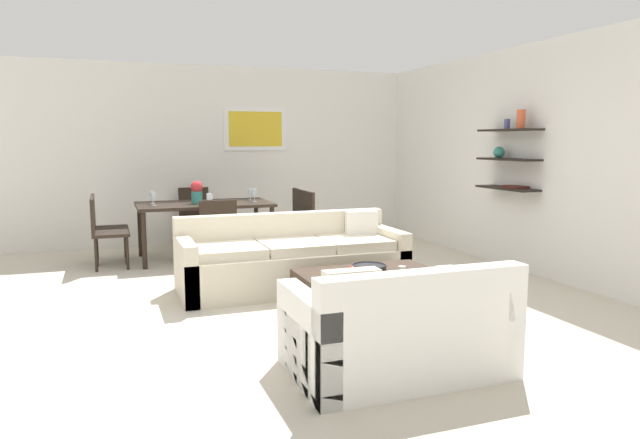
% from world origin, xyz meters
% --- Properties ---
extents(ground_plane, '(18.00, 18.00, 0.00)m').
position_xyz_m(ground_plane, '(0.00, 0.00, 0.00)').
color(ground_plane, beige).
extents(back_wall_unit, '(8.40, 0.09, 2.70)m').
position_xyz_m(back_wall_unit, '(0.30, 3.53, 1.36)').
color(back_wall_unit, silver).
rests_on(back_wall_unit, ground).
extents(right_wall_shelf_unit, '(0.34, 8.20, 2.70)m').
position_xyz_m(right_wall_shelf_unit, '(3.03, 0.60, 1.35)').
color(right_wall_shelf_unit, silver).
rests_on(right_wall_shelf_unit, ground).
extents(sofa_beige, '(2.37, 0.90, 0.78)m').
position_xyz_m(sofa_beige, '(0.12, 0.34, 0.29)').
color(sofa_beige, beige).
rests_on(sofa_beige, ground).
extents(loveseat_white, '(1.43, 0.90, 0.78)m').
position_xyz_m(loveseat_white, '(0.10, -2.10, 0.29)').
color(loveseat_white, white).
rests_on(loveseat_white, ground).
extents(coffee_table, '(1.27, 1.02, 0.38)m').
position_xyz_m(coffee_table, '(0.51, -0.89, 0.19)').
color(coffee_table, '#38281E').
rests_on(coffee_table, ground).
extents(decorative_bowl, '(0.32, 0.32, 0.08)m').
position_xyz_m(decorative_bowl, '(0.49, -0.81, 0.42)').
color(decorative_bowl, black).
rests_on(decorative_bowl, coffee_table).
extents(candle_jar, '(0.07, 0.07, 0.08)m').
position_xyz_m(candle_jar, '(0.74, -0.97, 0.42)').
color(candle_jar, silver).
rests_on(candle_jar, coffee_table).
extents(apple_on_coffee_table, '(0.08, 0.08, 0.08)m').
position_xyz_m(apple_on_coffee_table, '(0.32, -0.82, 0.42)').
color(apple_on_coffee_table, red).
rests_on(apple_on_coffee_table, coffee_table).
extents(dining_table, '(1.75, 0.99, 0.75)m').
position_xyz_m(dining_table, '(-0.49, 2.30, 0.68)').
color(dining_table, black).
rests_on(dining_table, ground).
extents(dining_chair_right_near, '(0.44, 0.44, 0.88)m').
position_xyz_m(dining_chair_right_near, '(0.79, 2.07, 0.50)').
color(dining_chair_right_near, black).
rests_on(dining_chair_right_near, ground).
extents(dining_chair_left_near, '(0.44, 0.44, 0.88)m').
position_xyz_m(dining_chair_left_near, '(-1.77, 2.07, 0.50)').
color(dining_chair_left_near, black).
rests_on(dining_chair_left_near, ground).
extents(dining_chair_right_far, '(0.44, 0.44, 0.88)m').
position_xyz_m(dining_chair_right_far, '(0.79, 2.52, 0.50)').
color(dining_chair_right_far, black).
rests_on(dining_chair_right_far, ground).
extents(dining_chair_head, '(0.44, 0.44, 0.88)m').
position_xyz_m(dining_chair_head, '(-0.49, 3.20, 0.50)').
color(dining_chair_head, black).
rests_on(dining_chair_head, ground).
extents(dining_chair_left_far, '(0.44, 0.44, 0.88)m').
position_xyz_m(dining_chair_left_far, '(-1.77, 2.52, 0.50)').
color(dining_chair_left_far, black).
rests_on(dining_chair_left_far, ground).
extents(dining_chair_foot, '(0.44, 0.44, 0.88)m').
position_xyz_m(dining_chair_foot, '(-0.49, 1.40, 0.50)').
color(dining_chair_foot, black).
rests_on(dining_chair_foot, ground).
extents(wine_glass_right_near, '(0.08, 0.08, 0.18)m').
position_xyz_m(wine_glass_right_near, '(0.17, 2.17, 0.88)').
color(wine_glass_right_near, silver).
rests_on(wine_glass_right_near, dining_table).
extents(wine_glass_foot, '(0.07, 0.07, 0.16)m').
position_xyz_m(wine_glass_foot, '(-0.49, 1.86, 0.87)').
color(wine_glass_foot, silver).
rests_on(wine_glass_foot, dining_table).
extents(wine_glass_left_near, '(0.06, 0.06, 0.16)m').
position_xyz_m(wine_glass_left_near, '(-1.15, 2.17, 0.86)').
color(wine_glass_left_near, silver).
rests_on(wine_glass_left_near, dining_table).
extents(wine_glass_right_far, '(0.07, 0.07, 0.16)m').
position_xyz_m(wine_glass_right_far, '(0.17, 2.42, 0.86)').
color(wine_glass_right_far, silver).
rests_on(wine_glass_right_far, dining_table).
extents(wine_glass_left_far, '(0.07, 0.07, 0.17)m').
position_xyz_m(wine_glass_left_far, '(-1.15, 2.42, 0.87)').
color(wine_glass_left_far, silver).
rests_on(wine_glass_left_far, dining_table).
extents(wine_glass_head, '(0.06, 0.06, 0.18)m').
position_xyz_m(wine_glass_head, '(-0.49, 2.73, 0.87)').
color(wine_glass_head, silver).
rests_on(wine_glass_head, dining_table).
extents(centerpiece_vase, '(0.16, 0.16, 0.30)m').
position_xyz_m(centerpiece_vase, '(-0.59, 2.27, 0.91)').
color(centerpiece_vase, teal).
rests_on(centerpiece_vase, dining_table).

